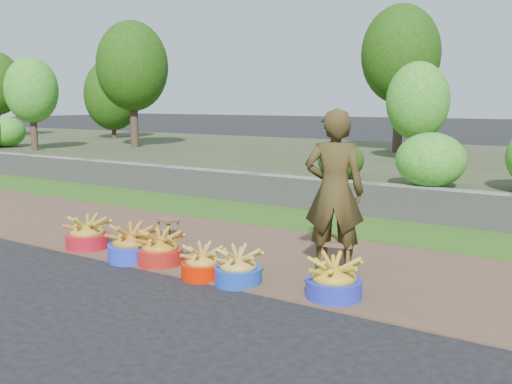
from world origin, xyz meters
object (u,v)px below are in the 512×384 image
Objects in this scene: basin_f at (334,281)px; stool_right at (337,247)px; basin_c at (160,250)px; basin_b at (132,245)px; stool_left at (168,223)px; vendor_woman at (334,191)px; basin_e at (238,269)px; basin_a at (87,235)px; basin_d at (203,264)px.

stool_right is (-0.35, 0.81, 0.10)m from basin_f.
basin_c reaches higher than stool_right.
stool_right is (1.78, 0.85, 0.10)m from basin_c.
stool_right is at bearing 113.66° from basin_f.
basin_b is 1.53× the size of stool_left.
vendor_woman reaches higher than basin_c.
basin_b is 1.53m from basin_e.
basin_a is 1.27× the size of stool_right.
basin_b is 1.20× the size of basin_d.
basin_e is 1.14m from stool_right.
basin_a reaches higher than basin_c.
vendor_woman is (1.06, 0.92, 0.74)m from basin_d.
basin_d is 0.86× the size of basin_f.
basin_d is (1.95, -0.15, -0.03)m from basin_a.
basin_f is at bearing 2.17° from basin_b.
basin_d is at bearing -173.54° from basin_f.
stool_left is 0.85× the size of stool_right.
basin_d is (1.10, -0.07, -0.03)m from basin_b.
stool_left is at bearing 60.36° from basin_a.
basin_a is at bearing -164.77° from stool_right.
vendor_woman is (-0.02, -0.05, 0.61)m from stool_right.
basin_c is 0.72m from basin_d.
basin_c is at bearing -52.56° from stool_left.
vendor_woman is at bearing -109.10° from stool_right.
basin_f reaches higher than stool_left.
basin_f is at bearing -17.50° from stool_left.
basin_b reaches higher than basin_c.
basin_e is at bearing -2.59° from basin_a.
vendor_woman is (2.49, -0.15, 0.66)m from stool_left.
vendor_woman is at bearing 54.31° from basin_e.
stool_left is 0.21× the size of vendor_woman.
basin_a reaches higher than stool_left.
basin_e is at bearing 5.11° from basin_d.
basin_e is 0.91× the size of basin_f.
basin_e is (1.13, -0.08, -0.01)m from basin_c.
basin_d is 0.43m from basin_e.
basin_f is at bearing 6.46° from basin_d.
basin_f is 0.30× the size of vendor_woman.
stool_left is (-2.86, 0.90, 0.06)m from basin_f.
basin_a reaches higher than basin_f.
basin_a is 1.02× the size of basin_f.
basin_a is at bearing 175.73° from basin_d.
vendor_woman is (2.16, 0.85, 0.71)m from basin_b.
stool_right is at bearing 15.23° from basin_a.
stool_right is at bearing -2.13° from stool_left.
stool_left is at bearing -24.68° from vendor_woman.
basin_c is at bearing 175.95° from basin_e.
basin_c is at bearing -178.84° from basin_f.
basin_e is at bearing -28.91° from stool_left.
basin_b is at bearing 0.20° from vendor_woman.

